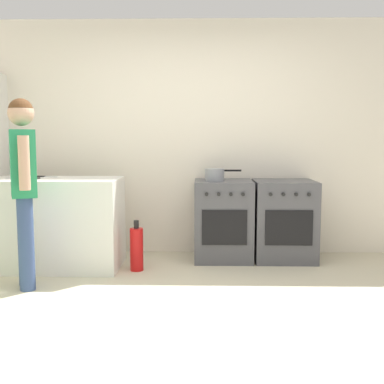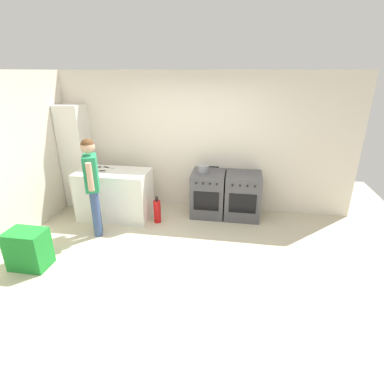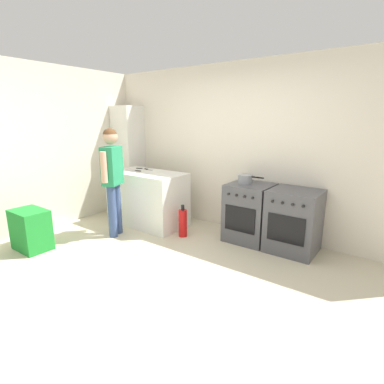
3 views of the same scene
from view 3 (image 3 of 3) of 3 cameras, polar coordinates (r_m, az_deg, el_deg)
The scene contains 15 objects.
ground_plane at distance 3.61m, azimuth -6.13°, elevation -15.53°, with size 8.00×8.00×0.00m, color beige.
back_wall at distance 4.79m, azimuth 9.48°, elevation 8.05°, with size 6.00×0.10×2.60m, color silver.
side_wall_left at distance 5.49m, azimuth -24.25°, elevation 7.74°, with size 0.10×3.10×2.60m, color silver.
counter_unit at distance 5.12m, azimuth -8.43°, elevation -1.21°, with size 1.30×0.70×0.90m, color silver.
oven_left at distance 4.48m, azimuth 10.87°, elevation -3.82°, with size 0.61×0.62×0.85m.
oven_right at distance 4.27m, azimuth 18.77°, elevation -5.25°, with size 0.64×0.62×0.85m.
pot at distance 4.41m, azimuth 10.12°, elevation 2.46°, with size 0.39×0.21×0.13m.
knife_paring at distance 5.40m, azimuth -9.66°, elevation 4.44°, with size 0.20×0.11×0.01m.
knife_carving at distance 5.21m, azimuth -11.05°, elevation 4.04°, with size 0.33×0.08×0.01m.
knife_utility at distance 5.26m, azimuth -8.34°, elevation 4.25°, with size 0.25×0.09×0.01m.
person at distance 4.62m, azimuth -14.92°, elevation 3.48°, with size 0.32×0.53×1.63m.
fire_extinguisher at distance 4.60m, azimuth -1.77°, elevation -5.89°, with size 0.13×0.13×0.50m.
recycling_crate_lower at distance 4.75m, azimuth -28.15°, elevation -7.93°, with size 0.52×0.36×0.28m, color #1E842D.
recycling_crate_upper at distance 4.66m, azimuth -28.54°, elevation -4.72°, with size 0.52×0.36×0.28m, color #1E842D.
larder_cabinet at distance 6.02m, azimuth -11.90°, elevation 6.21°, with size 0.48×0.44×2.00m, color silver.
Camera 3 is at (2.15, -2.31, 1.77)m, focal length 28.00 mm.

